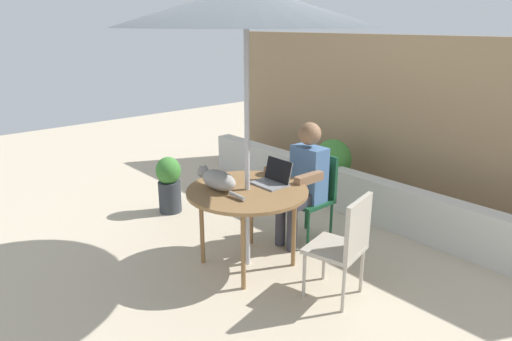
% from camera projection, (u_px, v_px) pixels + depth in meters
% --- Properties ---
extents(ground_plane, '(14.00, 14.00, 0.00)m').
position_uv_depth(ground_plane, '(248.00, 264.00, 4.20)').
color(ground_plane, '#BCAD93').
extents(fence_back, '(5.63, 0.08, 1.98)m').
position_uv_depth(fence_back, '(403.00, 122.00, 5.40)').
color(fence_back, '#937756').
rests_on(fence_back, ground).
extents(planter_wall_low, '(5.06, 0.20, 0.49)m').
position_uv_depth(planter_wall_low, '(360.00, 196.00, 5.16)').
color(planter_wall_low, beige).
rests_on(planter_wall_low, ground).
extents(patio_table, '(1.06, 1.06, 0.73)m').
position_uv_depth(patio_table, '(247.00, 195.00, 3.99)').
color(patio_table, olive).
rests_on(patio_table, ground).
extents(patio_umbrella, '(2.07, 2.07, 2.38)m').
position_uv_depth(patio_umbrella, '(246.00, 6.00, 3.51)').
color(patio_umbrella, '#B7B7BC').
rests_on(patio_umbrella, ground).
extents(chair_occupied, '(0.40, 0.40, 0.87)m').
position_uv_depth(chair_occupied, '(314.00, 190.00, 4.59)').
color(chair_occupied, '#194C2D').
rests_on(chair_occupied, ground).
extents(chair_empty, '(0.48, 0.48, 0.87)m').
position_uv_depth(chair_empty, '(345.00, 241.00, 3.52)').
color(chair_empty, '#B2A899').
rests_on(chair_empty, ground).
extents(person_seated, '(0.48, 0.48, 1.21)m').
position_uv_depth(person_seated, '(304.00, 177.00, 4.44)').
color(person_seated, '#4C72A5').
rests_on(person_seated, ground).
extents(laptop, '(0.30, 0.25, 0.21)m').
position_uv_depth(laptop, '(274.00, 177.00, 4.10)').
color(laptop, gray).
rests_on(laptop, patio_table).
extents(cat, '(0.65, 0.20, 0.17)m').
position_uv_depth(cat, '(217.00, 179.00, 3.97)').
color(cat, gray).
rests_on(cat, patio_table).
extents(potted_plant_near_fence, '(0.46, 0.46, 0.76)m').
position_uv_depth(potted_plant_near_fence, '(332.00, 166.00, 5.62)').
color(potted_plant_near_fence, '#9E5138').
rests_on(potted_plant_near_fence, ground).
extents(potted_plant_by_chair, '(0.29, 0.29, 0.66)m').
position_uv_depth(potted_plant_by_chair, '(169.00, 183.00, 5.26)').
color(potted_plant_by_chair, '#33383D').
rests_on(potted_plant_by_chair, ground).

